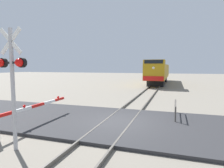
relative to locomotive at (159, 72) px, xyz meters
The scene contains 8 objects.
ground_plane 25.97m from the locomotive, 90.00° to the right, with size 160.00×160.00×0.00m, color gray.
rail_track_left 25.97m from the locomotive, 91.59° to the right, with size 0.08×80.00×0.15m, color #59544C.
rail_track_right 25.97m from the locomotive, 88.41° to the right, with size 0.08×80.00×0.15m, color #59544C.
road_surface 25.96m from the locomotive, 90.00° to the right, with size 36.00×6.12×0.14m, color #2D2D30.
locomotive is the anchor object (origin of this frame).
crossing_signal 30.21m from the locomotive, 95.04° to the right, with size 1.18×0.33×4.38m.
crossing_gate 29.43m from the locomotive, 97.85° to the right, with size 0.36×5.66×1.21m.
guard_railing 24.16m from the locomotive, 83.13° to the right, with size 0.08×2.27×0.95m.
Camera 1 is at (2.80, -9.48, 3.02)m, focal length 30.65 mm.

